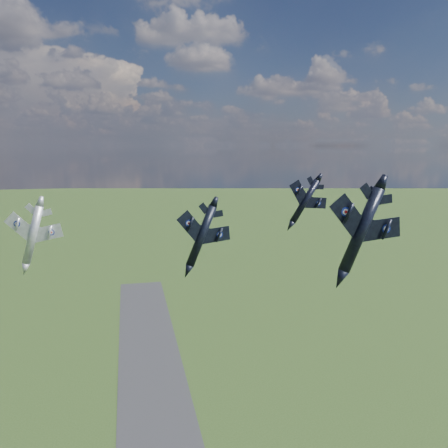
{
  "coord_description": "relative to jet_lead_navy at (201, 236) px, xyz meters",
  "views": [
    {
      "loc": [
        -7.42,
        -52.62,
        95.88
      ],
      "look_at": [
        8.24,
        17.27,
        83.03
      ],
      "focal_mm": 35.0,
      "sensor_mm": 36.0,
      "label": 1
    }
  ],
  "objects": [
    {
      "name": "jet_lead_navy",
      "position": [
        0.0,
        0.0,
        0.0
      ],
      "size": [
        12.85,
        16.11,
        6.94
      ],
      "primitive_type": null,
      "rotation": [
        0.0,
        0.4,
        0.14
      ],
      "color": "black"
    },
    {
      "name": "jet_right_navy",
      "position": [
        18.83,
        -18.57,
        3.71
      ],
      "size": [
        12.55,
        16.79,
        7.75
      ],
      "primitive_type": null,
      "rotation": [
        0.0,
        0.39,
        -0.01
      ],
      "color": "black"
    },
    {
      "name": "jet_high_navy",
      "position": [
        22.94,
        10.38,
        3.95
      ],
      "size": [
        9.73,
        13.44,
        7.36
      ],
      "primitive_type": null,
      "rotation": [
        0.0,
        0.55,
        -0.01
      ],
      "color": "black"
    },
    {
      "name": "jet_left_silver",
      "position": [
        -27.19,
        3.51,
        0.69
      ],
      "size": [
        11.19,
        14.34,
        5.45
      ],
      "primitive_type": null,
      "rotation": [
        0.0,
        0.29,
        -0.08
      ],
      "color": "#9B9EA5"
    }
  ]
}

